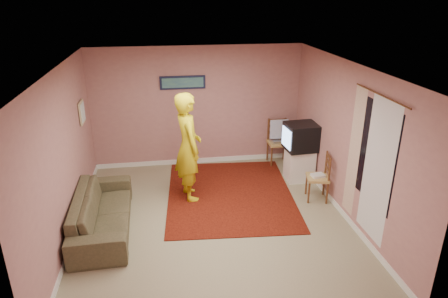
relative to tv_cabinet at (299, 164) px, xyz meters
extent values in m
plane|color=gray|center=(-1.95, -1.32, -0.33)|extent=(5.00, 5.00, 0.00)
cube|color=#B07873|center=(-1.95, 1.18, 0.97)|extent=(4.50, 0.02, 2.60)
cube|color=#B07873|center=(-1.95, -3.82, 0.97)|extent=(4.50, 0.02, 2.60)
cube|color=#B07873|center=(-4.20, -1.32, 0.97)|extent=(0.02, 5.00, 2.60)
cube|color=#B07873|center=(0.30, -1.32, 0.97)|extent=(0.02, 5.00, 2.60)
cube|color=silver|center=(-1.95, -1.32, 2.27)|extent=(4.50, 5.00, 0.02)
cube|color=white|center=(-1.95, 1.17, -0.28)|extent=(4.50, 0.02, 0.10)
cube|color=white|center=(-4.19, -1.32, -0.28)|extent=(0.02, 5.00, 0.10)
cube|color=white|center=(0.29, -1.32, -0.28)|extent=(0.02, 5.00, 0.10)
cube|color=black|center=(0.29, -2.22, 1.12)|extent=(0.01, 1.10, 1.50)
cube|color=silver|center=(0.28, -2.37, 0.92)|extent=(0.01, 0.75, 2.10)
cube|color=#EFEACB|center=(0.26, -1.67, 0.92)|extent=(0.01, 0.35, 2.10)
cylinder|color=#5B2F1B|center=(0.25, -2.22, 1.99)|extent=(0.02, 1.40, 0.02)
cube|color=#121732|center=(-2.25, 1.15, 1.52)|extent=(0.95, 0.03, 0.28)
cube|color=#2B4E78|center=(-2.25, 1.13, 1.52)|extent=(0.86, 0.01, 0.20)
cube|color=#C6B888|center=(-4.17, 0.28, 1.22)|extent=(0.03, 0.38, 0.42)
cube|color=silver|center=(-4.15, 0.28, 1.22)|extent=(0.01, 0.30, 0.34)
cube|color=black|center=(-1.51, -0.44, -0.32)|extent=(2.55, 3.09, 0.02)
cube|color=white|center=(0.00, 0.00, 0.00)|extent=(0.52, 0.47, 0.66)
cube|color=black|center=(0.00, 0.00, 0.60)|extent=(0.65, 0.60, 0.54)
cube|color=#8CB2F2|center=(-0.31, -0.02, 0.60)|extent=(0.05, 0.45, 0.38)
cube|color=tan|center=(-0.19, 0.88, 0.15)|extent=(0.45, 0.43, 0.05)
cube|color=#5B2F1B|center=(-0.19, 0.88, 0.41)|extent=(0.45, 0.04, 0.51)
cube|color=#A9A9AD|center=(-0.19, 0.88, 0.21)|extent=(0.38, 0.30, 0.06)
cube|color=#95B4F4|center=(-0.19, 0.88, 0.47)|extent=(0.40, 0.05, 0.42)
cube|color=tan|center=(0.05, -0.86, 0.10)|extent=(0.47, 0.48, 0.05)
cube|color=#5B2F1B|center=(0.05, -0.86, 0.34)|extent=(0.13, 0.41, 0.46)
cube|color=white|center=(0.05, -0.86, 0.15)|extent=(0.25, 0.19, 0.05)
imported|color=brown|center=(-3.75, -1.28, -0.02)|extent=(0.91, 2.18, 0.63)
imported|color=gold|center=(-2.28, -0.40, 0.68)|extent=(0.62, 0.82, 2.01)
camera|label=1|loc=(-2.68, -7.12, 3.32)|focal=32.00mm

